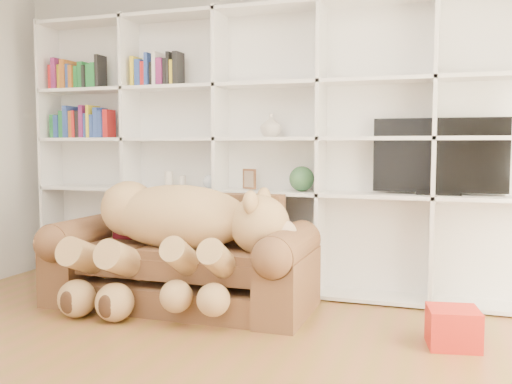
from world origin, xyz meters
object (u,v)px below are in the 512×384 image
(tv, at_px, (440,157))
(sofa, at_px, (183,264))
(teddy_bear, at_px, (175,230))
(gift_box, at_px, (453,328))

(tv, bearing_deg, sofa, -161.07)
(sofa, bearing_deg, teddy_bear, -81.86)
(sofa, height_order, gift_box, sofa)
(sofa, height_order, teddy_bear, teddy_bear)
(teddy_bear, xyz_separation_m, tv, (1.86, 0.82, 0.54))
(sofa, bearing_deg, gift_box, -9.09)
(tv, bearing_deg, gift_box, -82.93)
(sofa, bearing_deg, tv, 18.93)
(sofa, relative_size, teddy_bear, 1.22)
(gift_box, relative_size, tv, 0.30)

